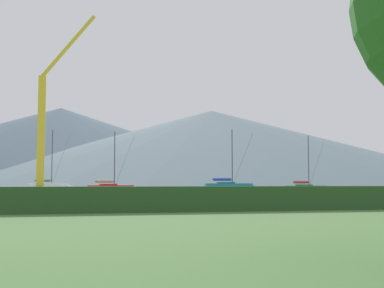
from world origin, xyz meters
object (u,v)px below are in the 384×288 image
(sailboat_slip_1, at_px, (307,188))
(sailboat_slip_2, at_px, (229,186))
(sailboat_slip_5, at_px, (111,188))
(sailboat_slip_3, at_px, (49,186))
(dock_crane, at_px, (44,138))

(sailboat_slip_1, bearing_deg, sailboat_slip_2, 124.15)
(sailboat_slip_1, height_order, sailboat_slip_5, sailboat_slip_5)
(sailboat_slip_3, height_order, sailboat_slip_5, sailboat_slip_3)
(sailboat_slip_3, relative_size, dock_crane, 0.55)
(sailboat_slip_1, xyz_separation_m, sailboat_slip_3, (-39.49, 28.90, 0.13))
(sailboat_slip_5, bearing_deg, sailboat_slip_3, 103.00)
(sailboat_slip_2, bearing_deg, sailboat_slip_1, -48.54)
(sailboat_slip_5, relative_size, dock_crane, 0.43)
(sailboat_slip_2, bearing_deg, sailboat_slip_5, -154.46)
(sailboat_slip_5, xyz_separation_m, dock_crane, (-8.60, -16.44, 5.79))
(sailboat_slip_2, bearing_deg, dock_crane, -134.85)
(sailboat_slip_1, relative_size, sailboat_slip_2, 0.81)
(dock_crane, bearing_deg, sailboat_slip_5, 62.40)
(sailboat_slip_3, bearing_deg, dock_crane, -94.36)
(sailboat_slip_2, bearing_deg, sailboat_slip_3, 157.21)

